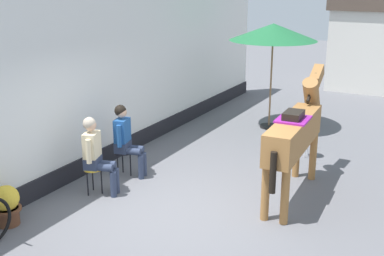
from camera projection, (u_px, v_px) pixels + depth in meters
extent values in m
plane|color=slate|center=(249.00, 156.00, 10.55)|extent=(40.00, 40.00, 0.00)
cube|color=white|center=(105.00, 78.00, 9.95)|extent=(0.30, 14.00, 3.40)
cube|color=black|center=(110.00, 150.00, 10.40)|extent=(0.34, 14.00, 0.36)
cube|color=silver|center=(384.00, 50.00, 16.37)|extent=(3.20, 2.40, 2.60)
cylinder|color=gold|center=(93.00, 168.00, 8.62)|extent=(0.34, 0.34, 0.03)
cylinder|color=black|center=(102.00, 182.00, 8.67)|extent=(0.02, 0.02, 0.45)
cylinder|color=black|center=(93.00, 178.00, 8.82)|extent=(0.02, 0.02, 0.45)
cylinder|color=black|center=(88.00, 184.00, 8.59)|extent=(0.02, 0.02, 0.45)
cube|color=#2D3851|center=(93.00, 162.00, 8.59)|extent=(0.33, 0.38, 0.20)
cube|color=beige|center=(92.00, 145.00, 8.49)|extent=(0.32, 0.39, 0.44)
sphere|color=tan|center=(91.00, 125.00, 8.39)|extent=(0.20, 0.20, 0.20)
sphere|color=#B2A38E|center=(89.00, 123.00, 8.38)|extent=(0.22, 0.22, 0.22)
cylinder|color=#2D3851|center=(105.00, 164.00, 8.64)|extent=(0.40, 0.24, 0.13)
cylinder|color=#2D3851|center=(116.00, 181.00, 8.70)|extent=(0.11, 0.11, 0.46)
cylinder|color=#2D3851|center=(102.00, 167.00, 8.49)|extent=(0.40, 0.24, 0.13)
cylinder|color=#2D3851|center=(113.00, 184.00, 8.55)|extent=(0.11, 0.11, 0.46)
cylinder|color=beige|center=(97.00, 144.00, 8.69)|extent=(0.09, 0.09, 0.42)
cylinder|color=beige|center=(89.00, 152.00, 8.31)|extent=(0.09, 0.09, 0.42)
cylinder|color=black|center=(123.00, 152.00, 9.41)|extent=(0.34, 0.34, 0.03)
cylinder|color=black|center=(131.00, 165.00, 9.44)|extent=(0.02, 0.02, 0.45)
cylinder|color=black|center=(123.00, 161.00, 9.61)|extent=(0.02, 0.02, 0.45)
cylinder|color=black|center=(118.00, 166.00, 9.38)|extent=(0.02, 0.02, 0.45)
cube|color=#2D3851|center=(123.00, 146.00, 9.37)|extent=(0.31, 0.37, 0.20)
cube|color=#1E4C8C|center=(122.00, 130.00, 9.28)|extent=(0.29, 0.38, 0.44)
sphere|color=tan|center=(121.00, 112.00, 9.17)|extent=(0.20, 0.20, 0.20)
sphere|color=black|center=(120.00, 111.00, 9.17)|extent=(0.22, 0.22, 0.22)
cylinder|color=#2D3851|center=(134.00, 148.00, 9.42)|extent=(0.40, 0.22, 0.13)
cylinder|color=#2D3851|center=(144.00, 164.00, 9.46)|extent=(0.11, 0.11, 0.46)
cylinder|color=#2D3851|center=(131.00, 151.00, 9.27)|extent=(0.40, 0.22, 0.13)
cylinder|color=#2D3851|center=(141.00, 167.00, 9.31)|extent=(0.11, 0.11, 0.46)
cylinder|color=#1E4C8C|center=(127.00, 130.00, 9.47)|extent=(0.09, 0.09, 0.42)
cylinder|color=#1E4C8C|center=(119.00, 136.00, 9.10)|extent=(0.09, 0.09, 0.42)
cube|color=#9E6B38|center=(294.00, 134.00, 8.24)|extent=(0.56, 2.22, 0.52)
cylinder|color=#9E6B38|center=(297.00, 154.00, 9.36)|extent=(0.13, 0.13, 0.90)
cylinder|color=#9E6B38|center=(313.00, 156.00, 9.23)|extent=(0.13, 0.13, 0.90)
cylinder|color=#9E6B38|center=(265.00, 193.00, 7.69)|extent=(0.13, 0.13, 0.90)
cylinder|color=#9E6B38|center=(285.00, 197.00, 7.56)|extent=(0.13, 0.13, 0.90)
cylinder|color=#9E6B38|center=(312.00, 95.00, 9.16)|extent=(0.31, 0.64, 0.73)
cube|color=#9E6B38|center=(317.00, 76.00, 9.36)|extent=(0.21, 0.54, 0.40)
cube|color=black|center=(312.00, 88.00, 9.10)|extent=(0.07, 0.63, 0.48)
cylinder|color=black|center=(273.00, 173.00, 7.34)|extent=(0.11, 0.11, 0.65)
cube|color=#8C1E8C|center=(293.00, 119.00, 8.07)|extent=(0.53, 0.63, 0.03)
cube|color=black|center=(293.00, 115.00, 8.05)|extent=(0.30, 0.45, 0.12)
cylinder|color=brown|center=(8.00, 216.00, 7.62)|extent=(0.34, 0.34, 0.28)
cylinder|color=brown|center=(7.00, 209.00, 7.58)|extent=(0.43, 0.43, 0.04)
sphere|color=gold|center=(6.00, 198.00, 7.53)|extent=(0.40, 0.40, 0.40)
cylinder|color=black|center=(269.00, 126.00, 12.50)|extent=(0.44, 0.44, 0.06)
cylinder|color=olive|center=(271.00, 85.00, 12.18)|extent=(0.04, 0.04, 2.20)
cone|color=#1E6638|center=(273.00, 32.00, 11.81)|extent=(2.10, 2.10, 0.40)
cylinder|color=white|center=(310.00, 136.00, 10.39)|extent=(0.32, 0.32, 0.03)
cylinder|color=silver|center=(316.00, 148.00, 10.40)|extent=(0.02, 0.02, 0.43)
cylinder|color=silver|center=(308.00, 145.00, 10.58)|extent=(0.02, 0.02, 0.43)
cylinder|color=silver|center=(305.00, 148.00, 10.39)|extent=(0.02, 0.02, 0.43)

